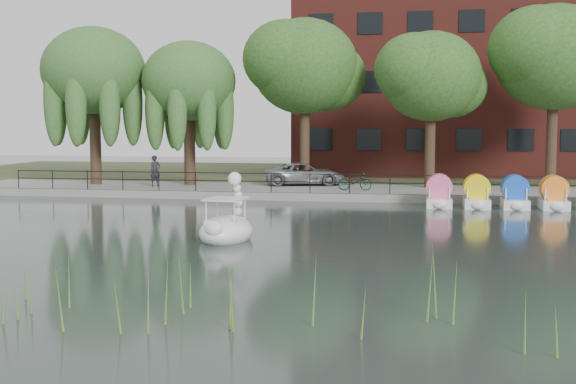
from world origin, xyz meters
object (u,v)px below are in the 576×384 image
(bicycle, at_px, (355,181))
(swan_boat, at_px, (227,226))
(minivan, at_px, (305,172))
(pedestrian, at_px, (155,169))

(bicycle, height_order, swan_boat, swan_boat)
(minivan, xyz_separation_m, swan_boat, (0.04, -17.40, -0.64))
(swan_boat, bearing_deg, pedestrian, 123.21)
(minivan, distance_m, bicycle, 4.17)
(bicycle, bearing_deg, swan_boat, 161.47)
(minivan, bearing_deg, swan_boat, 166.67)
(pedestrian, distance_m, swan_boat, 17.16)
(minivan, relative_size, bicycle, 3.03)
(swan_boat, bearing_deg, minivan, 95.15)
(bicycle, relative_size, pedestrian, 0.87)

